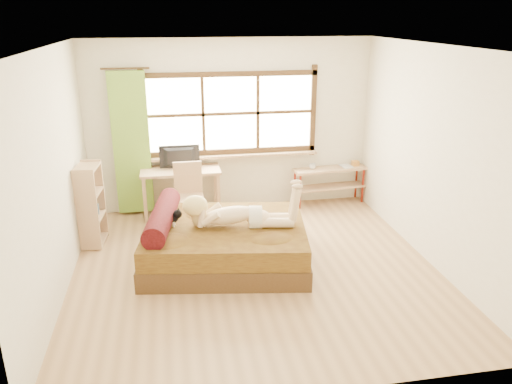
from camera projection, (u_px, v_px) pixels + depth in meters
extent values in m
plane|color=#9E754C|center=(255.00, 269.00, 6.30)|extent=(4.50, 4.50, 0.00)
plane|color=white|center=(255.00, 47.00, 5.38)|extent=(4.50, 4.50, 0.00)
plane|color=silver|center=(231.00, 126.00, 7.92)|extent=(4.50, 0.00, 4.50)
plane|color=silver|center=(307.00, 252.00, 3.75)|extent=(4.50, 0.00, 4.50)
plane|color=silver|center=(53.00, 177.00, 5.47)|extent=(0.00, 4.50, 4.50)
plane|color=silver|center=(433.00, 157.00, 6.21)|extent=(0.00, 4.50, 4.50)
cube|color=#FFEDBF|center=(231.00, 113.00, 7.85)|extent=(2.60, 0.01, 1.30)
cube|color=tan|center=(232.00, 156.00, 8.01)|extent=(2.80, 0.16, 0.04)
cube|color=#587E22|center=(131.00, 144.00, 7.62)|extent=(0.55, 0.10, 2.20)
cube|color=#362010|center=(226.00, 252.00, 6.45)|extent=(2.26, 1.92, 0.25)
cube|color=#3D230E|center=(226.00, 234.00, 6.37)|extent=(2.21, 1.88, 0.25)
cylinder|color=black|center=(162.00, 217.00, 6.27)|extent=(0.49, 1.41, 0.28)
cube|color=tan|center=(180.00, 171.00, 7.71)|extent=(1.22, 0.56, 0.04)
cube|color=tan|center=(145.00, 201.00, 7.54)|extent=(0.05, 0.05, 0.73)
cube|color=tan|center=(218.00, 196.00, 7.73)|extent=(0.05, 0.05, 0.73)
cube|color=tan|center=(146.00, 191.00, 7.96)|extent=(0.05, 0.05, 0.73)
cube|color=tan|center=(216.00, 187.00, 8.14)|extent=(0.05, 0.05, 0.73)
imported|color=black|center=(180.00, 157.00, 7.69)|extent=(0.62, 0.08, 0.36)
cube|color=tan|center=(189.00, 198.00, 7.41)|extent=(0.43, 0.43, 0.04)
cube|color=tan|center=(188.00, 177.00, 7.50)|extent=(0.43, 0.04, 0.49)
cube|color=tan|center=(178.00, 218.00, 7.29)|extent=(0.04, 0.04, 0.43)
cube|color=tan|center=(203.00, 216.00, 7.35)|extent=(0.04, 0.04, 0.43)
cube|color=tan|center=(177.00, 209.00, 7.63)|extent=(0.04, 0.04, 0.43)
cube|color=tan|center=(201.00, 207.00, 7.69)|extent=(0.04, 0.04, 0.43)
cube|color=tan|center=(330.00, 169.00, 8.28)|extent=(1.26, 0.44, 0.04)
cube|color=tan|center=(329.00, 187.00, 8.38)|extent=(1.26, 0.44, 0.03)
cylinder|color=maroon|center=(300.00, 191.00, 8.12)|extent=(0.04, 0.04, 0.62)
cylinder|color=maroon|center=(363.00, 185.00, 8.41)|extent=(0.04, 0.04, 0.62)
cylinder|color=maroon|center=(295.00, 186.00, 8.34)|extent=(0.04, 0.04, 0.62)
cylinder|color=maroon|center=(356.00, 180.00, 8.64)|extent=(0.04, 0.04, 0.62)
cube|color=orange|center=(355.00, 163.00, 8.38)|extent=(0.11, 0.11, 0.08)
imported|color=gray|center=(313.00, 166.00, 8.21)|extent=(0.12, 0.12, 0.09)
imported|color=gray|center=(341.00, 167.00, 8.30)|extent=(0.20, 0.25, 0.02)
cube|color=tan|center=(95.00, 240.00, 6.98)|extent=(0.32, 0.49, 0.03)
cube|color=tan|center=(92.00, 217.00, 6.86)|extent=(0.32, 0.49, 0.03)
cube|color=tan|center=(90.00, 192.00, 6.74)|extent=(0.32, 0.49, 0.03)
cube|color=tan|center=(87.00, 167.00, 6.62)|extent=(0.32, 0.49, 0.03)
cube|color=tan|center=(87.00, 211.00, 6.58)|extent=(0.28, 0.05, 1.14)
cube|color=tan|center=(95.00, 199.00, 7.02)|extent=(0.28, 0.05, 1.14)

